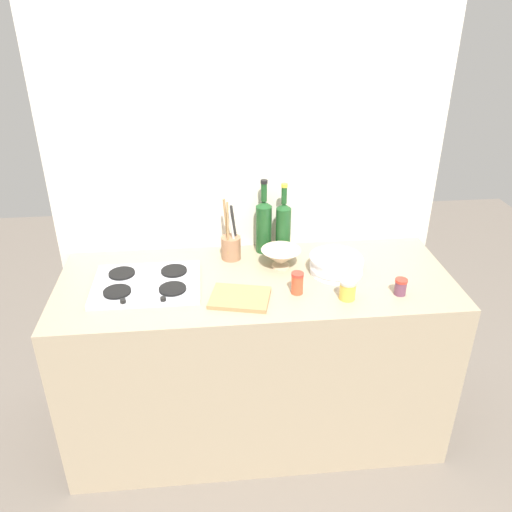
{
  "coord_description": "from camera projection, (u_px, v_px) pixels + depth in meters",
  "views": [
    {
      "loc": [
        -0.21,
        -2.03,
        2.09
      ],
      "look_at": [
        0.0,
        0.0,
        1.02
      ],
      "focal_mm": 36.29,
      "sensor_mm": 36.0,
      "label": 1
    }
  ],
  "objects": [
    {
      "name": "ground_plane",
      "position": [
        256.0,
        424.0,
        2.78
      ],
      "size": [
        6.0,
        6.0,
        0.0
      ],
      "primitive_type": "plane",
      "color": "#6B6056",
      "rests_on": "ground"
    },
    {
      "name": "counter_block",
      "position": [
        256.0,
        357.0,
        2.57
      ],
      "size": [
        1.8,
        0.7,
        0.9
      ],
      "primitive_type": "cube",
      "color": "tan",
      "rests_on": "ground"
    },
    {
      "name": "backsplash_panel",
      "position": [
        248.0,
        210.0,
        2.61
      ],
      "size": [
        1.9,
        0.06,
        2.17
      ],
      "primitive_type": "cube",
      "color": "beige",
      "rests_on": "ground"
    },
    {
      "name": "stovetop_hob",
      "position": [
        147.0,
        284.0,
        2.3
      ],
      "size": [
        0.47,
        0.35,
        0.04
      ],
      "color": "#B2B2B7",
      "rests_on": "counter_block"
    },
    {
      "name": "plate_stack",
      "position": [
        336.0,
        264.0,
        2.4
      ],
      "size": [
        0.25,
        0.25,
        0.08
      ],
      "color": "white",
      "rests_on": "counter_block"
    },
    {
      "name": "wine_bottle_leftmost",
      "position": [
        283.0,
        227.0,
        2.53
      ],
      "size": [
        0.07,
        0.07,
        0.36
      ],
      "color": "#19471E",
      "rests_on": "counter_block"
    },
    {
      "name": "wine_bottle_mid_left",
      "position": [
        264.0,
        225.0,
        2.54
      ],
      "size": [
        0.08,
        0.08,
        0.37
      ],
      "color": "#19471E",
      "rests_on": "counter_block"
    },
    {
      "name": "mixing_bowl",
      "position": [
        281.0,
        257.0,
        2.44
      ],
      "size": [
        0.19,
        0.19,
        0.09
      ],
      "color": "beige",
      "rests_on": "counter_block"
    },
    {
      "name": "utensil_crock",
      "position": [
        231.0,
        245.0,
        2.51
      ],
      "size": [
        0.09,
        0.09,
        0.3
      ],
      "color": "#996B4C",
      "rests_on": "counter_block"
    },
    {
      "name": "condiment_jar_front",
      "position": [
        401.0,
        287.0,
        2.23
      ],
      "size": [
        0.05,
        0.05,
        0.07
      ],
      "color": "#66384C",
      "rests_on": "counter_block"
    },
    {
      "name": "condiment_jar_rear",
      "position": [
        297.0,
        283.0,
        2.23
      ],
      "size": [
        0.05,
        0.05,
        0.1
      ],
      "color": "#C64C2D",
      "rests_on": "counter_block"
    },
    {
      "name": "condiment_jar_spare",
      "position": [
        348.0,
        290.0,
        2.19
      ],
      "size": [
        0.07,
        0.07,
        0.09
      ],
      "color": "gold",
      "rests_on": "counter_block"
    },
    {
      "name": "cutting_board",
      "position": [
        240.0,
        298.0,
        2.2
      ],
      "size": [
        0.29,
        0.25,
        0.02
      ],
      "primitive_type": "cube",
      "rotation": [
        0.0,
        0.0,
        -0.24
      ],
      "color": "#9E7A4C",
      "rests_on": "counter_block"
    }
  ]
}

